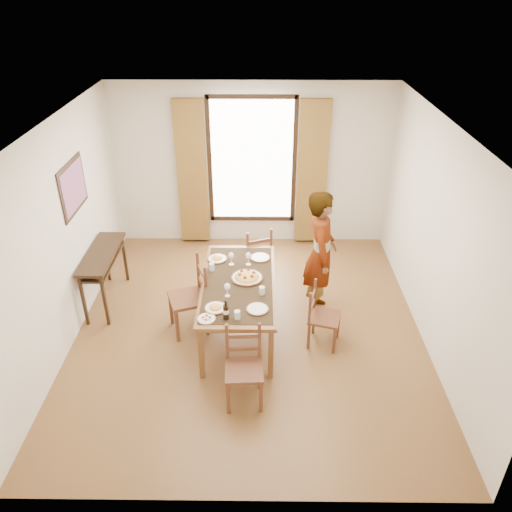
{
  "coord_description": "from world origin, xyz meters",
  "views": [
    {
      "loc": [
        0.15,
        -5.27,
        4.17
      ],
      "look_at": [
        0.09,
        0.18,
        1.0
      ],
      "focal_mm": 35.0,
      "sensor_mm": 36.0,
      "label": 1
    }
  ],
  "objects_px": {
    "man": "(321,254)",
    "dining_table": "(239,286)",
    "console_table": "(102,260)",
    "pasta_platter": "(247,275)"
  },
  "relations": [
    {
      "from": "pasta_platter",
      "to": "console_table",
      "type": "bearing_deg",
      "value": 163.97
    },
    {
      "from": "console_table",
      "to": "dining_table",
      "type": "distance_m",
      "value": 2.01
    },
    {
      "from": "dining_table",
      "to": "pasta_platter",
      "type": "xyz_separation_m",
      "value": [
        0.1,
        0.07,
        0.11
      ]
    },
    {
      "from": "console_table",
      "to": "pasta_platter",
      "type": "height_order",
      "value": "pasta_platter"
    },
    {
      "from": "man",
      "to": "pasta_platter",
      "type": "xyz_separation_m",
      "value": [
        -0.96,
        -0.4,
        -0.08
      ]
    },
    {
      "from": "man",
      "to": "dining_table",
      "type": "bearing_deg",
      "value": 117.7
    },
    {
      "from": "dining_table",
      "to": "man",
      "type": "xyz_separation_m",
      "value": [
        1.07,
        0.46,
        0.2
      ]
    },
    {
      "from": "man",
      "to": "pasta_platter",
      "type": "height_order",
      "value": "man"
    },
    {
      "from": "console_table",
      "to": "man",
      "type": "distance_m",
      "value": 2.98
    },
    {
      "from": "console_table",
      "to": "dining_table",
      "type": "xyz_separation_m",
      "value": [
        1.9,
        -0.64,
        0.01
      ]
    }
  ]
}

